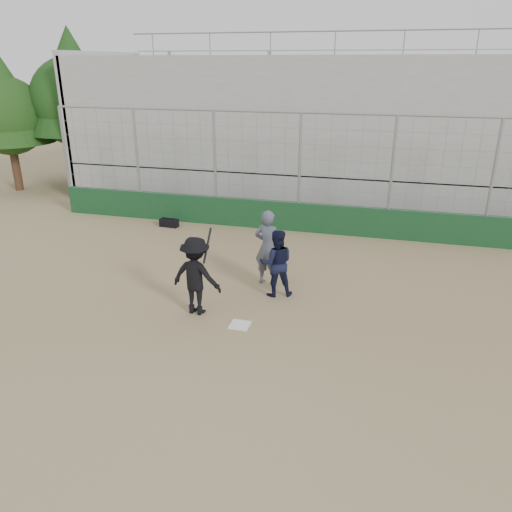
% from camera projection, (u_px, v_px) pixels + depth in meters
% --- Properties ---
extents(ground, '(90.00, 90.00, 0.00)m').
position_uv_depth(ground, '(240.00, 325.00, 11.22)').
color(ground, brown).
rests_on(ground, ground).
extents(home_plate, '(0.44, 0.44, 0.02)m').
position_uv_depth(home_plate, '(240.00, 325.00, 11.22)').
color(home_plate, white).
rests_on(home_plate, ground).
extents(backstop, '(18.10, 0.25, 4.04)m').
position_uv_depth(backstop, '(298.00, 204.00, 17.16)').
color(backstop, '#11371A').
rests_on(backstop, ground).
extents(bleachers, '(20.25, 6.70, 6.98)m').
position_uv_depth(bleachers, '(322.00, 128.00, 20.90)').
color(bleachers, gray).
rests_on(bleachers, ground).
extents(tree_left, '(4.48, 4.48, 7.00)m').
position_uv_depth(tree_left, '(74.00, 89.00, 22.18)').
color(tree_left, '#332112').
rests_on(tree_left, ground).
extents(tree_right, '(3.84, 3.84, 6.00)m').
position_uv_depth(tree_right, '(5.00, 105.00, 21.67)').
color(tree_right, '#382214').
rests_on(tree_right, ground).
extents(batter_at_plate, '(1.28, 0.85, 2.01)m').
position_uv_depth(batter_at_plate, '(196.00, 276.00, 11.48)').
color(batter_at_plate, black).
rests_on(batter_at_plate, ground).
extents(catcher_crouched, '(1.02, 0.91, 1.18)m').
position_uv_depth(catcher_crouched, '(276.00, 274.00, 12.45)').
color(catcher_crouched, black).
rests_on(catcher_crouched, ground).
extents(umpire, '(0.84, 0.65, 1.84)m').
position_uv_depth(umpire, '(268.00, 252.00, 12.99)').
color(umpire, '#474D5B').
rests_on(umpire, ground).
extents(equipment_bag, '(0.68, 0.33, 0.32)m').
position_uv_depth(equipment_bag, '(169.00, 223.00, 17.87)').
color(equipment_bag, black).
rests_on(equipment_bag, ground).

